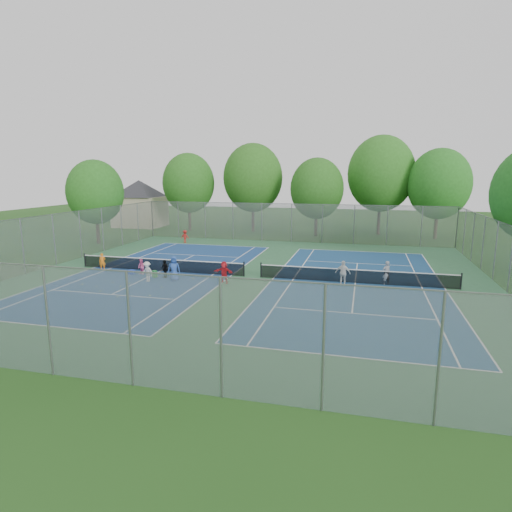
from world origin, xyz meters
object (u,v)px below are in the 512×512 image
at_px(net_left, 161,265).
at_px(ball_crate, 132,272).
at_px(net_right, 356,276).
at_px(ball_hopper, 155,274).
at_px(instructor, 386,273).

relative_size(net_left, ball_crate, 35.73).
height_order(net_right, ball_hopper, net_right).
bearing_deg(ball_hopper, net_right, 7.87).
xyz_separation_m(net_left, instructor, (15.93, 0.11, 0.33)).
distance_m(net_left, net_right, 14.00).
height_order(net_left, ball_hopper, net_left).
bearing_deg(ball_hopper, ball_crate, 165.68).
xyz_separation_m(net_left, ball_crate, (-1.60, -1.34, -0.30)).
height_order(net_left, ball_crate, net_left).
distance_m(ball_crate, ball_hopper, 2.15).
xyz_separation_m(ball_crate, ball_hopper, (2.08, -0.53, 0.10)).
bearing_deg(net_right, ball_hopper, -172.13).
relative_size(net_left, net_right, 1.00).
distance_m(net_left, ball_crate, 2.11).
bearing_deg(net_left, ball_crate, -140.11).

